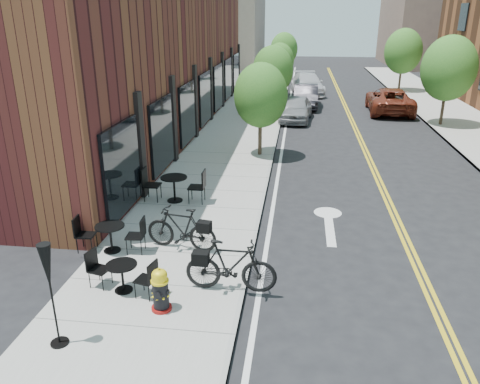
{
  "coord_description": "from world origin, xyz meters",
  "views": [
    {
      "loc": [
        0.99,
        -10.13,
        5.72
      ],
      "look_at": [
        -0.57,
        2.12,
        1.0
      ],
      "focal_mm": 35.0,
      "sensor_mm": 36.0,
      "label": 1
    }
  ],
  "objects_px": {
    "fire_hydrant": "(160,290)",
    "patio_umbrella": "(48,274)",
    "parked_car_far": "(389,100)",
    "bicycle_left": "(181,229)",
    "bistro_set_a": "(122,274)",
    "bistro_set_c": "(174,185)",
    "parked_car_c": "(307,84)",
    "bistro_set_b": "(110,234)",
    "parked_car_b": "(306,96)",
    "parked_car_a": "(296,109)",
    "bicycle_right": "(231,266)"
  },
  "relations": [
    {
      "from": "patio_umbrella",
      "to": "bicycle_right",
      "type": "bearing_deg",
      "value": 36.95
    },
    {
      "from": "bicycle_left",
      "to": "parked_car_b",
      "type": "bearing_deg",
      "value": -178.87
    },
    {
      "from": "bistro_set_c",
      "to": "parked_car_far",
      "type": "bearing_deg",
      "value": 60.61
    },
    {
      "from": "bistro_set_b",
      "to": "bicycle_left",
      "type": "bearing_deg",
      "value": 7.53
    },
    {
      "from": "bistro_set_b",
      "to": "patio_umbrella",
      "type": "bearing_deg",
      "value": -87.27
    },
    {
      "from": "bicycle_right",
      "to": "bicycle_left",
      "type": "bearing_deg",
      "value": 41.86
    },
    {
      "from": "bistro_set_c",
      "to": "parked_car_c",
      "type": "bearing_deg",
      "value": 79.64
    },
    {
      "from": "patio_umbrella",
      "to": "fire_hydrant",
      "type": "bearing_deg",
      "value": 39.32
    },
    {
      "from": "bicycle_left",
      "to": "bicycle_right",
      "type": "distance_m",
      "value": 2.3
    },
    {
      "from": "bicycle_right",
      "to": "bistro_set_b",
      "type": "relative_size",
      "value": 1.16
    },
    {
      "from": "bistro_set_c",
      "to": "parked_car_c",
      "type": "height_order",
      "value": "parked_car_c"
    },
    {
      "from": "bistro_set_a",
      "to": "parked_car_c",
      "type": "distance_m",
      "value": 28.18
    },
    {
      "from": "bistro_set_b",
      "to": "bistro_set_c",
      "type": "xyz_separation_m",
      "value": [
        0.71,
        3.49,
        0.07
      ]
    },
    {
      "from": "patio_umbrella",
      "to": "parked_car_c",
      "type": "distance_m",
      "value": 30.07
    },
    {
      "from": "parked_car_c",
      "to": "bicycle_right",
      "type": "bearing_deg",
      "value": -100.93
    },
    {
      "from": "fire_hydrant",
      "to": "parked_car_far",
      "type": "height_order",
      "value": "parked_car_far"
    },
    {
      "from": "patio_umbrella",
      "to": "parked_car_b",
      "type": "height_order",
      "value": "patio_umbrella"
    },
    {
      "from": "fire_hydrant",
      "to": "parked_car_far",
      "type": "xyz_separation_m",
      "value": [
        8.04,
        21.94,
        0.19
      ]
    },
    {
      "from": "patio_umbrella",
      "to": "parked_car_c",
      "type": "bearing_deg",
      "value": 81.16
    },
    {
      "from": "bistro_set_b",
      "to": "parked_car_c",
      "type": "bearing_deg",
      "value": 75.34
    },
    {
      "from": "bicycle_left",
      "to": "parked_car_far",
      "type": "distance_m",
      "value": 21.03
    },
    {
      "from": "fire_hydrant",
      "to": "parked_car_b",
      "type": "xyz_separation_m",
      "value": [
        2.95,
        23.05,
        0.15
      ]
    },
    {
      "from": "bistro_set_b",
      "to": "bistro_set_a",
      "type": "bearing_deg",
      "value": -65.0
    },
    {
      "from": "bicycle_left",
      "to": "patio_umbrella",
      "type": "height_order",
      "value": "patio_umbrella"
    },
    {
      "from": "patio_umbrella",
      "to": "parked_car_c",
      "type": "height_order",
      "value": "patio_umbrella"
    },
    {
      "from": "bistro_set_a",
      "to": "bistro_set_c",
      "type": "distance_m",
      "value": 5.2
    },
    {
      "from": "parked_car_b",
      "to": "parked_car_far",
      "type": "height_order",
      "value": "parked_car_far"
    },
    {
      "from": "patio_umbrella",
      "to": "parked_car_far",
      "type": "relative_size",
      "value": 0.37
    },
    {
      "from": "bicycle_right",
      "to": "bistro_set_c",
      "type": "xyz_separation_m",
      "value": [
        -2.53,
        4.88,
        -0.06
      ]
    },
    {
      "from": "bicycle_right",
      "to": "parked_car_a",
      "type": "distance_m",
      "value": 18.0
    },
    {
      "from": "bistro_set_c",
      "to": "parked_car_a",
      "type": "bearing_deg",
      "value": 74.92
    },
    {
      "from": "parked_car_b",
      "to": "bicycle_right",
      "type": "bearing_deg",
      "value": -93.9
    },
    {
      "from": "fire_hydrant",
      "to": "parked_car_a",
      "type": "relative_size",
      "value": 0.23
    },
    {
      "from": "fire_hydrant",
      "to": "parked_car_b",
      "type": "relative_size",
      "value": 0.22
    },
    {
      "from": "parked_car_c",
      "to": "bistro_set_a",
      "type": "bearing_deg",
      "value": -105.56
    },
    {
      "from": "bistro_set_a",
      "to": "parked_car_far",
      "type": "xyz_separation_m",
      "value": [
        9.05,
        21.39,
        0.22
      ]
    },
    {
      "from": "bicycle_left",
      "to": "parked_car_c",
      "type": "bearing_deg",
      "value": -177.32
    },
    {
      "from": "bicycle_left",
      "to": "parked_car_far",
      "type": "xyz_separation_m",
      "value": [
        8.26,
        19.34,
        0.07
      ]
    },
    {
      "from": "parked_car_b",
      "to": "fire_hydrant",
      "type": "bearing_deg",
      "value": -96.92
    },
    {
      "from": "bistro_set_a",
      "to": "bistro_set_c",
      "type": "height_order",
      "value": "bistro_set_c"
    },
    {
      "from": "parked_car_b",
      "to": "bicycle_left",
      "type": "bearing_deg",
      "value": -98.44
    },
    {
      "from": "bicycle_left",
      "to": "patio_umbrella",
      "type": "relative_size",
      "value": 0.93
    },
    {
      "from": "bicycle_left",
      "to": "bistro_set_a",
      "type": "height_order",
      "value": "bicycle_left"
    },
    {
      "from": "patio_umbrella",
      "to": "parked_car_far",
      "type": "distance_m",
      "value": 25.12
    },
    {
      "from": "bistro_set_a",
      "to": "parked_car_b",
      "type": "distance_m",
      "value": 22.84
    },
    {
      "from": "bistro_set_c",
      "to": "parked_car_b",
      "type": "relative_size",
      "value": 0.45
    },
    {
      "from": "fire_hydrant",
      "to": "bicycle_left",
      "type": "distance_m",
      "value": 2.62
    },
    {
      "from": "fire_hydrant",
      "to": "patio_umbrella",
      "type": "relative_size",
      "value": 0.47
    },
    {
      "from": "bistro_set_b",
      "to": "patio_umbrella",
      "type": "distance_m",
      "value": 3.68
    },
    {
      "from": "bistro_set_a",
      "to": "parked_car_c",
      "type": "xyz_separation_m",
      "value": [
        4.09,
        27.88,
        0.22
      ]
    }
  ]
}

